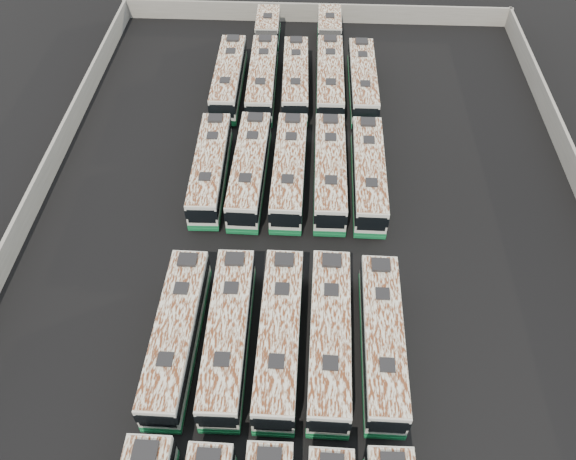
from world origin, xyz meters
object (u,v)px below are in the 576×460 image
Objects in this scene: bus_midback_center at (289,170)px; bus_midfront_far_left at (177,334)px; bus_midfront_far_right at (382,340)px; bus_back_far_left at (229,78)px; bus_back_center at (296,79)px; bus_midfront_left at (228,334)px; bus_back_right at (330,61)px; bus_back_far_right at (363,81)px; bus_midfront_right at (330,337)px; bus_midback_right at (330,171)px; bus_midfront_center at (280,336)px; bus_midback_left at (250,169)px; bus_back_left at (264,61)px; bus_midback_far_left at (211,168)px; bus_midback_far_right at (368,174)px.

bus_midfront_far_left is at bearing -111.69° from bus_midback_center.
bus_midback_center is at bearing 113.57° from bus_midfront_far_right.
bus_midback_center is at bearing -64.11° from bus_back_far_left.
bus_midfront_far_right reaches higher than bus_back_center.
bus_midfront_left reaches higher than bus_midfront_far_left.
bus_back_right is 1.60× the size of bus_back_far_right.
bus_midfront_right is 15.76m from bus_midback_right.
bus_midback_center is (-6.66, 15.73, 0.03)m from bus_midfront_far_right.
bus_midfront_center is 1.02× the size of bus_back_far_left.
bus_midfront_center is 6.58m from bus_midfront_far_right.
bus_back_far_left is 0.63× the size of bus_back_right.
bus_back_left is at bearing 91.07° from bus_midback_left.
bus_midback_right is at bearing -0.91° from bus_midback_far_left.
bus_back_left is (3.29, 16.44, 0.05)m from bus_midback_far_left.
bus_midfront_center is 29.82m from bus_back_far_right.
bus_midfront_far_left is 1.02× the size of bus_back_far_right.
bus_back_right is at bearing 18.24° from bus_back_far_left.
bus_midfront_far_left is 32.55m from bus_back_left.
bus_back_left reaches higher than bus_back_far_right.
bus_midback_far_left is at bearing -179.28° from bus_midback_center.
bus_back_far_left is (-3.30, 13.29, -0.04)m from bus_midback_left.
bus_midback_left is at bearing 122.99° from bus_midfront_far_right.
bus_midback_far_right is (6.54, -0.10, -0.02)m from bus_midback_center.
bus_midfront_left is at bearing -178.45° from bus_midfront_right.
bus_midback_far_right is 0.63× the size of bus_back_right.
bus_midfront_right is 29.24m from bus_back_far_right.
bus_midfront_left is at bearing -101.71° from bus_back_right.
bus_back_far_right is at bearing 66.51° from bus_midfront_far_left.
bus_midfront_left is 32.23m from bus_back_left.
bus_back_right reaches higher than bus_midback_far_left.
bus_midback_center is at bearing 102.73° from bus_midfront_right.
bus_back_far_left is 1.01× the size of bus_back_far_right.
bus_midfront_left is at bearing -178.89° from bus_midfront_center.
bus_midfront_center reaches higher than bus_midback_far_right.
bus_midfront_left is 16.12m from bus_midback_center.
bus_midback_left is 13.69m from bus_back_far_left.
bus_midfront_right reaches higher than bus_midfront_center.
bus_back_left is at bearing 162.34° from bus_back_far_right.
bus_midback_left is 1.02× the size of bus_midback_far_right.
bus_midfront_center is at bearing -96.01° from bus_back_right.
bus_midfront_left is 30.75m from bus_back_far_right.
bus_midfront_center reaches higher than bus_back_center.
bus_midback_center is 16.76m from bus_back_left.
bus_midback_far_right is 1.01× the size of bus_back_far_right.
bus_midback_far_right is at bearing -65.70° from bus_back_center.
bus_midfront_far_left is at bearing -177.79° from bus_midfront_center.
bus_midback_far_right is at bearing 0.62° from bus_midback_left.
bus_midback_center is 14.81m from bus_back_far_left.
bus_back_far_right reaches higher than bus_midback_far_left.
bus_back_far_right is (6.61, -0.08, 0.01)m from bus_back_center.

